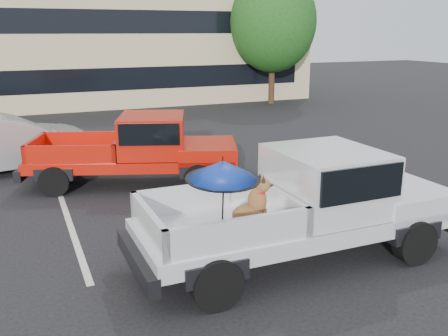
{
  "coord_description": "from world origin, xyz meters",
  "views": [
    {
      "loc": [
        -3.81,
        -7.67,
        3.8
      ],
      "look_at": [
        -0.28,
        0.65,
        1.3
      ],
      "focal_mm": 40.0,
      "sensor_mm": 36.0,
      "label": 1
    }
  ],
  "objects": [
    {
      "name": "ground",
      "position": [
        0.0,
        0.0,
        0.0
      ],
      "size": [
        90.0,
        90.0,
        0.0
      ],
      "primitive_type": "plane",
      "color": "black",
      "rests_on": "ground"
    },
    {
      "name": "stripe_left",
      "position": [
        -3.0,
        2.0,
        0.0
      ],
      "size": [
        0.12,
        5.0,
        0.01
      ],
      "primitive_type": "cube",
      "color": "silver",
      "rests_on": "ground"
    },
    {
      "name": "stripe_right",
      "position": [
        3.0,
        2.0,
        0.0
      ],
      "size": [
        0.12,
        5.0,
        0.01
      ],
      "primitive_type": "cube",
      "color": "silver",
      "rests_on": "ground"
    },
    {
      "name": "motel_building",
      "position": [
        2.0,
        20.99,
        3.21
      ],
      "size": [
        20.4,
        8.4,
        6.3
      ],
      "color": "#C9B886",
      "rests_on": "ground"
    },
    {
      "name": "tree_right",
      "position": [
        9.0,
        16.0,
        4.21
      ],
      "size": [
        4.46,
        4.46,
        6.78
      ],
      "color": "#332114",
      "rests_on": "ground"
    },
    {
      "name": "tree_back",
      "position": [
        6.0,
        24.0,
        4.41
      ],
      "size": [
        4.68,
        4.68,
        7.11
      ],
      "color": "#332114",
      "rests_on": "ground"
    },
    {
      "name": "silver_pickup",
      "position": [
        0.7,
        -0.92,
        1.05
      ],
      "size": [
        5.7,
        2.14,
        2.06
      ],
      "rotation": [
        0.0,
        0.0,
        0.01
      ],
      "color": "black",
      "rests_on": "ground"
    },
    {
      "name": "red_pickup",
      "position": [
        -0.82,
        4.38,
        0.97
      ],
      "size": [
        5.68,
        3.56,
        1.77
      ],
      "rotation": [
        0.0,
        0.0,
        -0.35
      ],
      "color": "black",
      "rests_on": "ground"
    },
    {
      "name": "silver_sedan",
      "position": [
        -4.13,
        7.07,
        0.79
      ],
      "size": [
        5.05,
        2.56,
        1.59
      ],
      "primitive_type": "imported",
      "rotation": [
        0.0,
        0.0,
        1.76
      ],
      "color": "#A6A9AE",
      "rests_on": "ground"
    }
  ]
}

